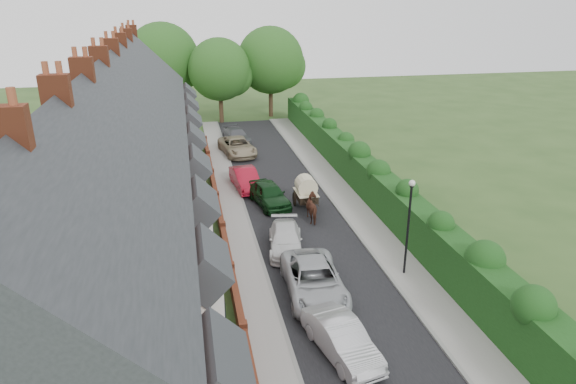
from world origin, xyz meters
The scene contains 22 objects.
ground centered at (0.00, 0.00, 0.00)m, with size 140.00×140.00×0.00m, color #2D4C1E.
road centered at (-0.50, 11.00, 0.01)m, with size 6.00×58.00×0.02m, color black.
pavement_hedge_side centered at (3.60, 11.00, 0.06)m, with size 2.20×58.00×0.12m, color gray.
pavement_house_side centered at (-4.35, 11.00, 0.06)m, with size 1.70×58.00×0.12m, color gray.
kerb_hedge_side centered at (2.55, 11.00, 0.07)m, with size 0.18×58.00×0.13m, color gray.
kerb_house_side centered at (-3.55, 11.00, 0.07)m, with size 0.18×58.00×0.13m, color gray.
hedge centered at (5.40, 11.00, 1.60)m, with size 2.10×58.00×2.85m.
terrace_row centered at (-10.87, 9.98, 4.47)m, with size 9.05×40.50×11.50m.
garden_wall_row centered at (-5.35, 10.00, 0.46)m, with size 0.35×40.35×1.10m.
lamppost centered at (3.40, 4.00, 3.30)m, with size 0.32×0.32×5.16m.
tree_far_left centered at (-2.65, 40.08, 5.71)m, with size 7.14×6.80×9.29m.
tree_far_right centered at (3.39, 42.08, 6.31)m, with size 7.98×7.60×10.31m.
tree_far_back centered at (-8.59, 43.08, 6.62)m, with size 8.40×8.00×10.82m.
car_silver_a centered at (-1.60, -1.35, 0.72)m, with size 1.53×4.39×1.45m, color #BCBBC1.
car_silver_b centered at (-1.60, 3.08, 0.79)m, with size 2.63×5.70×1.58m, color #B5B8BD.
car_white centered at (-2.02, 7.89, 0.65)m, with size 1.82×4.49×1.30m, color white.
car_green centered at (-1.82, 14.67, 0.80)m, with size 1.88×4.67×1.59m, color black.
car_red centered at (-3.00, 18.20, 0.76)m, with size 1.61×4.61×1.52m, color maroon.
car_beige centered at (-2.64, 27.03, 0.77)m, with size 2.54×5.51×1.53m, color tan.
car_grey centered at (-2.26, 31.18, 0.69)m, with size 1.92×4.73×1.37m, color #515358.
horse centered at (0.52, 11.54, 0.84)m, with size 0.91×1.99×1.68m, color #502A1D.
horse_cart centered at (0.52, 13.69, 1.29)m, with size 1.41×3.13×2.26m.
Camera 1 is at (-7.05, -17.43, 13.39)m, focal length 32.00 mm.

